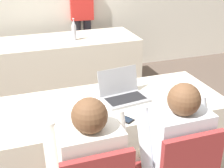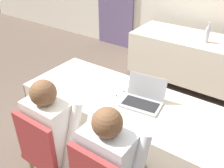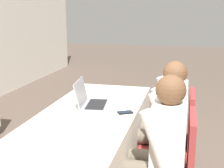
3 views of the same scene
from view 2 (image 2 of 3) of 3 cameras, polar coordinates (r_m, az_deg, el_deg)
The scene contains 12 objects.
ground_plane at distance 2.80m, azimuth 2.43°, elevation -16.12°, with size 24.00×24.00×0.00m, color brown.
conference_table_near at distance 2.41m, azimuth 2.73°, elevation -6.84°, with size 1.94×0.76×0.76m.
conference_table_far at distance 3.93m, azimuth 18.94°, elevation 7.30°, with size 1.94×0.76×0.76m.
laptop at distance 2.22m, azimuth 6.98°, elevation -3.46°, with size 0.38×0.32×0.23m.
cell_phone at distance 2.08m, azimuth 0.03°, elevation -7.41°, with size 0.12×0.14×0.01m.
paper_beside_laptop at distance 2.35m, azimuth 5.10°, elevation -2.50°, with size 0.30×0.35×0.00m.
paper_centre_table at distance 2.53m, azimuth 1.76°, elevation 0.24°, with size 0.27×0.33×0.00m.
paper_left_edge at distance 2.27m, azimuth -1.92°, elevation -3.72°, with size 0.32×0.36×0.00m.
water_bottle at distance 3.71m, azimuth 20.99°, elevation 10.80°, with size 0.06×0.06×0.29m.
chair_near_left at distance 2.23m, azimuth -13.91°, elevation -14.51°, with size 0.44×0.44×0.90m.
person_checkered_shirt at distance 2.17m, azimuth -12.43°, elevation -10.04°, with size 0.50×0.52×1.16m.
person_white_shirt at distance 1.88m, azimuth 0.46°, elevation -17.03°, with size 0.50×0.52×1.16m.
Camera 2 is at (1.00, -1.62, 2.06)m, focal length 40.00 mm.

